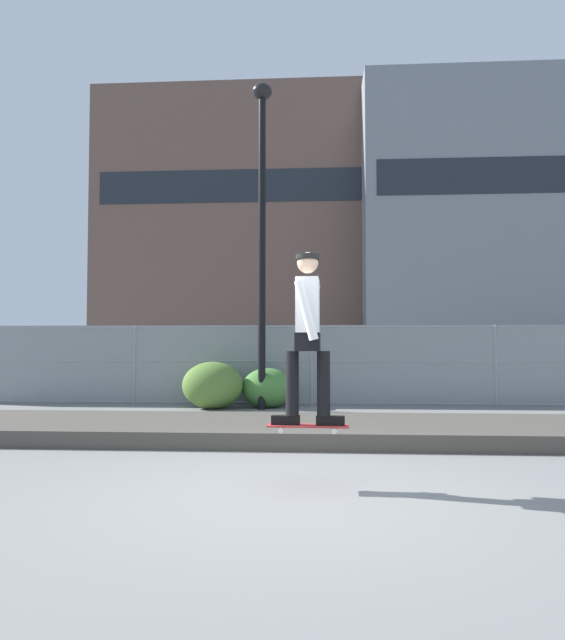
% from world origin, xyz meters
% --- Properties ---
extents(ground_plane, '(120.00, 120.00, 0.00)m').
position_xyz_m(ground_plane, '(0.00, 0.00, 0.00)').
color(ground_plane, slate).
extents(gravel_berm, '(11.05, 2.45, 0.24)m').
position_xyz_m(gravel_berm, '(0.00, 3.38, 0.12)').
color(gravel_berm, '#4C473F').
rests_on(gravel_berm, ground_plane).
extents(skateboard, '(0.81, 0.23, 0.07)m').
position_xyz_m(skateboard, '(0.08, 0.28, 0.60)').
color(skateboard, '#B22D2D').
extents(skater, '(0.72, 0.59, 1.71)m').
position_xyz_m(skater, '(0.08, 0.28, 1.58)').
color(skater, black).
rests_on(skater, skateboard).
extents(chain_fence, '(16.63, 0.06, 1.85)m').
position_xyz_m(chain_fence, '(-0.00, 7.90, 0.93)').
color(chain_fence, gray).
rests_on(chain_fence, ground_plane).
extents(street_lamp, '(0.44, 0.44, 7.17)m').
position_xyz_m(street_lamp, '(-1.06, 7.06, 4.43)').
color(street_lamp, black).
rests_on(street_lamp, ground_plane).
extents(parked_car_near, '(4.43, 2.01, 1.66)m').
position_xyz_m(parked_car_near, '(-5.42, 11.56, 0.84)').
color(parked_car_near, '#566B4C').
rests_on(parked_car_near, ground_plane).
extents(parked_car_mid, '(4.46, 2.06, 1.66)m').
position_xyz_m(parked_car_mid, '(0.17, 11.74, 0.84)').
color(parked_car_mid, navy).
rests_on(parked_car_mid, ground_plane).
extents(parked_car_far, '(4.40, 1.96, 1.66)m').
position_xyz_m(parked_car_far, '(5.88, 11.51, 0.84)').
color(parked_car_far, silver).
rests_on(parked_car_far, ground_plane).
extents(library_building, '(22.53, 14.60, 21.57)m').
position_xyz_m(library_building, '(-6.27, 44.78, 10.79)').
color(library_building, brown).
rests_on(library_building, ground_plane).
extents(office_block, '(18.97, 15.04, 20.65)m').
position_xyz_m(office_block, '(12.80, 41.51, 10.33)').
color(office_block, slate).
rests_on(office_block, ground_plane).
extents(shrub_left, '(1.33, 1.09, 1.03)m').
position_xyz_m(shrub_left, '(-2.15, 7.12, 0.51)').
color(shrub_left, '#567A33').
rests_on(shrub_left, ground_plane).
extents(shrub_center, '(1.14, 0.93, 0.88)m').
position_xyz_m(shrub_center, '(-0.97, 7.42, 0.44)').
color(shrub_center, '#477F38').
rests_on(shrub_center, ground_plane).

